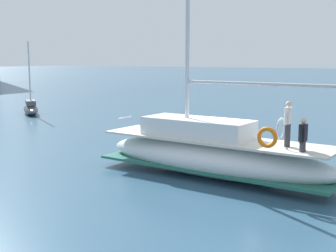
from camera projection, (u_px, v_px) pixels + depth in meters
ground_plane at (236, 171)px, 18.18m from camera, size 400.00×400.00×0.00m
main_sailboat at (212, 153)px, 17.23m from camera, size 3.22×9.77×13.84m
moored_ketch_distant at (31, 108)px, 36.59m from camera, size 3.72×4.23×5.81m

